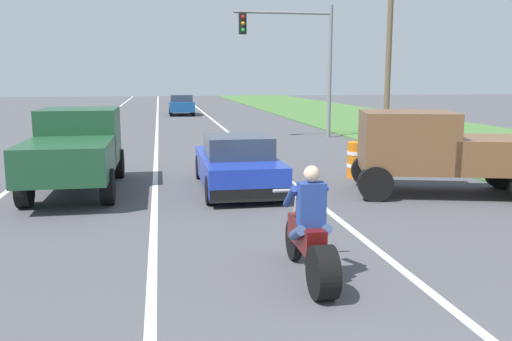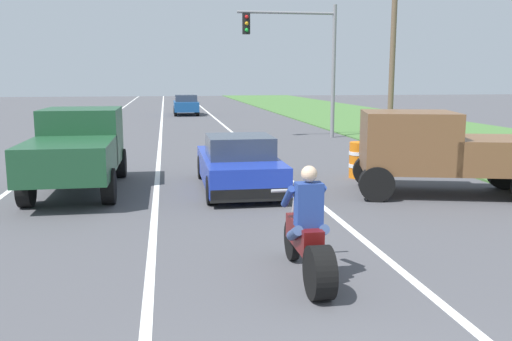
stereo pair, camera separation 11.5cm
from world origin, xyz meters
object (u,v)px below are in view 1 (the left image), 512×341
pickup_truck_left_lane_dark_green (76,147)px  construction_barrel_nearest (357,160)px  pickup_truck_right_shoulder_brown (446,149)px  traffic_light_mast_near (301,50)px  motorcycle_with_rider (311,240)px  distant_car_far_ahead (181,105)px  sports_car_blue (237,165)px

pickup_truck_left_lane_dark_green → construction_barrel_nearest: 7.50m
pickup_truck_right_shoulder_brown → construction_barrel_nearest: bearing=117.1°
pickup_truck_left_lane_dark_green → traffic_light_mast_near: 13.94m
motorcycle_with_rider → pickup_truck_right_shoulder_brown: 6.86m
pickup_truck_left_lane_dark_green → distant_car_far_ahead: (3.64, 27.36, -0.33)m
pickup_truck_left_lane_dark_green → pickup_truck_right_shoulder_brown: same height
pickup_truck_left_lane_dark_green → traffic_light_mast_near: traffic_light_mast_near is taller
sports_car_blue → pickup_truck_right_shoulder_brown: 5.03m
distant_car_far_ahead → sports_car_blue: bearing=-89.4°
sports_car_blue → traffic_light_mast_near: 12.55m
motorcycle_with_rider → traffic_light_mast_near: traffic_light_mast_near is taller
motorcycle_with_rider → sports_car_blue: motorcycle_with_rider is taller
traffic_light_mast_near → pickup_truck_right_shoulder_brown: bearing=-88.6°
sports_car_blue → construction_barrel_nearest: sports_car_blue is taller
motorcycle_with_rider → sports_car_blue: bearing=90.9°
traffic_light_mast_near → distant_car_far_ahead: traffic_light_mast_near is taller
motorcycle_with_rider → pickup_truck_left_lane_dark_green: 7.99m
distant_car_far_ahead → traffic_light_mast_near: bearing=-74.0°
motorcycle_with_rider → pickup_truck_right_shoulder_brown: pickup_truck_right_shoulder_brown is taller
traffic_light_mast_near → construction_barrel_nearest: (-0.96, -10.16, -3.49)m
motorcycle_with_rider → construction_barrel_nearest: (3.42, 7.46, -0.09)m
pickup_truck_left_lane_dark_green → distant_car_far_ahead: pickup_truck_left_lane_dark_green is taller
construction_barrel_nearest → distant_car_far_ahead: size_ratio=0.25×
pickup_truck_left_lane_dark_green → distant_car_far_ahead: size_ratio=1.20×
motorcycle_with_rider → distant_car_far_ahead: 34.25m
pickup_truck_left_lane_dark_green → pickup_truck_right_shoulder_brown: size_ratio=0.93×
motorcycle_with_rider → distant_car_far_ahead: (-0.38, 34.25, 0.18)m
pickup_truck_right_shoulder_brown → construction_barrel_nearest: pickup_truck_right_shoulder_brown is taller
construction_barrel_nearest → distant_car_far_ahead: distant_car_far_ahead is taller
construction_barrel_nearest → distant_car_far_ahead: 27.05m
construction_barrel_nearest → pickup_truck_left_lane_dark_green: bearing=-175.6°
construction_barrel_nearest → motorcycle_with_rider: bearing=-114.6°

